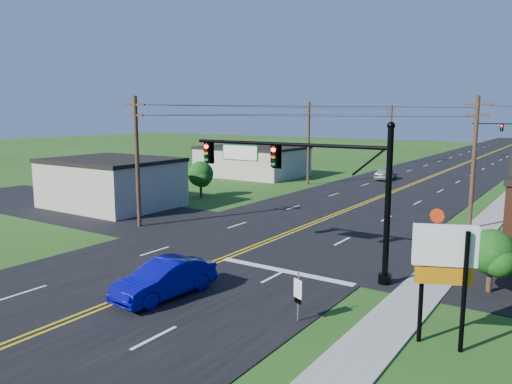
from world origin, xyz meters
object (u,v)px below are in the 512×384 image
Objects in this scene: signal_mast_main at (301,176)px; signal_mast_far at (507,133)px; stop_sign at (437,220)px; blue_car at (165,280)px; route_sign at (298,293)px.

signal_mast_far is (0.10, 72.00, -0.20)m from signal_mast_main.
stop_sign is at bearing -85.76° from signal_mast_far.
blue_car is 1.95× the size of stop_sign.
stop_sign is (4.79, -64.65, -2.78)m from signal_mast_far.
signal_mast_far is 78.07m from route_sign.
route_sign is at bearing -93.70° from stop_sign.
stop_sign reaches higher than route_sign.
signal_mast_main reaches higher than route_sign.
route_sign is at bearing -87.75° from signal_mast_far.
signal_mast_far is 64.88m from stop_sign.
signal_mast_main is at bearing -119.92° from stop_sign.
blue_car is at bearing -146.84° from route_sign.
blue_car is at bearing -114.85° from stop_sign.
signal_mast_main is 2.36× the size of blue_car.
blue_car is 6.09m from route_sign.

